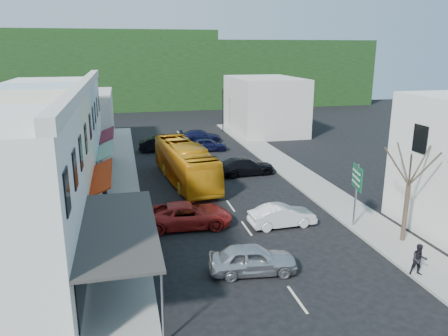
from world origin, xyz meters
TOP-DOWN VIEW (x-y plane):
  - ground at (0.00, 0.00)m, footprint 120.00×120.00m
  - sidewalk_left at (-7.50, 10.00)m, footprint 3.00×52.00m
  - sidewalk_right at (7.50, 10.00)m, footprint 3.00×52.00m
  - shopfront_row at (-12.49, 5.00)m, footprint 8.25×30.00m
  - distant_block_left at (-12.00, 27.00)m, footprint 8.00×10.00m
  - distant_block_right at (11.00, 30.00)m, footprint 8.00×12.00m
  - hillside at (-1.45, 65.09)m, footprint 80.00×26.00m
  - bus at (-2.22, 10.35)m, footprint 3.80×11.81m
  - car_silver at (-1.23, -5.31)m, footprint 4.57×2.26m
  - car_white at (2.21, -0.15)m, footprint 4.49×2.02m
  - car_red at (-3.42, 1.09)m, footprint 4.68×2.09m
  - car_black_near at (3.12, 11.28)m, footprint 4.66×2.28m
  - car_navy_mid at (1.68, 20.84)m, footprint 4.50×2.06m
  - car_black_far at (-3.07, 21.72)m, footprint 4.53×2.15m
  - car_navy_far at (1.80, 25.59)m, footprint 4.62×2.15m
  - pedestrian_left at (-8.27, 3.46)m, footprint 0.48×0.65m
  - pedestrian_right at (6.30, -7.54)m, footprint 0.80×0.64m
  - direction_sign at (6.40, -1.33)m, footprint 1.00×1.87m
  - street_tree at (8.00, -3.92)m, footprint 2.17×2.17m
  - traffic_signal at (5.80, 31.33)m, footprint 0.77×1.22m

SIDE VIEW (x-z plane):
  - ground at x=0.00m, z-range 0.00..0.00m
  - sidewalk_left at x=-7.50m, z-range 0.00..0.15m
  - sidewalk_right at x=7.50m, z-range 0.00..0.15m
  - car_silver at x=-1.23m, z-range 0.00..1.40m
  - car_white at x=2.21m, z-range 0.00..1.40m
  - car_red at x=-3.42m, z-range 0.00..1.40m
  - car_black_near at x=3.12m, z-range 0.00..1.40m
  - car_navy_mid at x=1.68m, z-range 0.00..1.40m
  - car_black_far at x=-3.07m, z-range 0.00..1.40m
  - car_navy_far at x=1.80m, z-range 0.00..1.40m
  - pedestrian_left at x=-8.27m, z-range 0.15..1.85m
  - pedestrian_right at x=6.30m, z-range 0.15..1.85m
  - bus at x=-2.22m, z-range 0.00..3.10m
  - direction_sign at x=6.40m, z-range 0.00..3.97m
  - traffic_signal at x=5.80m, z-range 0.00..5.55m
  - distant_block_left at x=-12.00m, z-range 0.00..6.00m
  - street_tree at x=8.00m, z-range 0.00..6.77m
  - distant_block_right at x=11.00m, z-range 0.00..7.00m
  - shopfront_row at x=-12.49m, z-range 0.00..8.00m
  - hillside at x=-1.45m, z-range -0.27..13.73m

